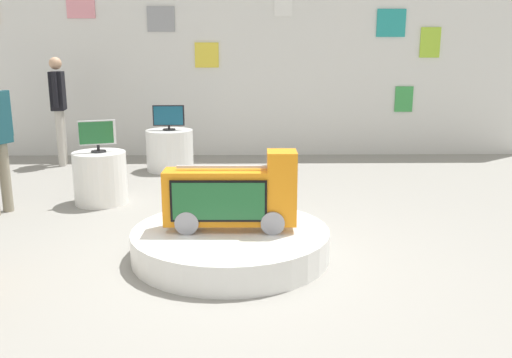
% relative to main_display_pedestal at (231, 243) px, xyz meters
% --- Properties ---
extents(ground_plane, '(30.00, 30.00, 0.00)m').
position_rel_main_display_pedestal_xyz_m(ground_plane, '(-0.06, -0.19, -0.13)').
color(ground_plane, gray).
extents(back_wall_display, '(10.72, 0.13, 3.22)m').
position_rel_main_display_pedestal_xyz_m(back_wall_display, '(-0.06, 5.11, 1.49)').
color(back_wall_display, silver).
rests_on(back_wall_display, ground).
extents(main_display_pedestal, '(1.80, 1.80, 0.26)m').
position_rel_main_display_pedestal_xyz_m(main_display_pedestal, '(0.00, 0.00, 0.00)').
color(main_display_pedestal, white).
rests_on(main_display_pedestal, ground).
extents(novelty_firetruck_tv, '(1.18, 0.35, 0.72)m').
position_rel_main_display_pedestal_xyz_m(novelty_firetruck_tv, '(0.02, -0.01, 0.43)').
color(novelty_firetruck_tv, gray).
rests_on(novelty_firetruck_tv, main_display_pedestal).
extents(display_pedestal_left_rear, '(0.65, 0.65, 0.64)m').
position_rel_main_display_pedestal_xyz_m(display_pedestal_left_rear, '(-1.66, 1.84, 0.19)').
color(display_pedestal_left_rear, white).
rests_on(display_pedestal_left_rear, ground).
extents(tv_on_left_rear, '(0.42, 0.18, 0.39)m').
position_rel_main_display_pedestal_xyz_m(tv_on_left_rear, '(-1.66, 1.84, 0.73)').
color(tv_on_left_rear, black).
rests_on(tv_on_left_rear, display_pedestal_left_rear).
extents(display_pedestal_center_rear, '(0.74, 0.74, 0.64)m').
position_rel_main_display_pedestal_xyz_m(display_pedestal_center_rear, '(-1.07, 3.78, 0.19)').
color(display_pedestal_center_rear, white).
rests_on(display_pedestal_center_rear, ground).
extents(tv_on_center_rear, '(0.49, 0.20, 0.39)m').
position_rel_main_display_pedestal_xyz_m(tv_on_center_rear, '(-1.07, 3.78, 0.72)').
color(tv_on_center_rear, black).
rests_on(tv_on_center_rear, display_pedestal_center_rear).
extents(shopper_browsing_near_truck, '(0.26, 0.55, 1.77)m').
position_rel_main_display_pedestal_xyz_m(shopper_browsing_near_truck, '(-2.93, 4.22, 0.91)').
color(shopper_browsing_near_truck, '#B2ADA3').
rests_on(shopper_browsing_near_truck, ground).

